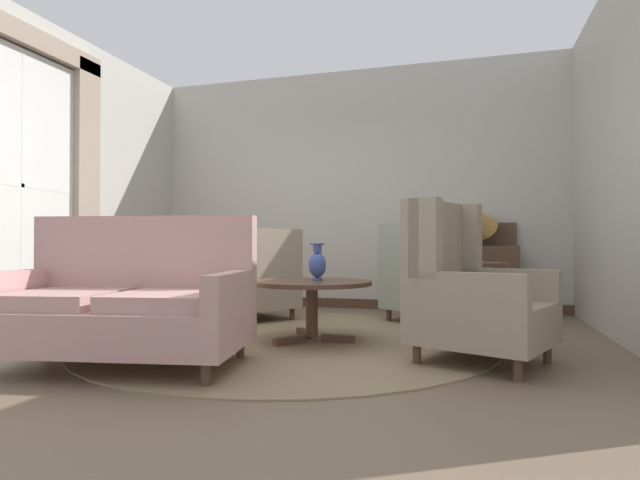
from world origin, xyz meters
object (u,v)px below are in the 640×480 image
armchair_near_sideboard (253,282)px  gramophone (476,222)px  settee (124,305)px  armchair_far_left (429,282)px  armchair_beside_settee (469,295)px  porcelain_vase (317,263)px  side_table (476,295)px  coffee_table (312,290)px  sideboard (471,275)px  armchair_foreground_right (144,284)px

armchair_near_sideboard → gramophone: (2.33, 1.02, 0.67)m
settee → armchair_far_left: armchair_far_left is taller
gramophone → armchair_beside_settee: bearing=-92.1°
porcelain_vase → armchair_near_sideboard: armchair_near_sideboard is taller
settee → gramophone: 4.01m
side_table → settee: bearing=-148.2°
coffee_table → settee: settee is taller
sideboard → gramophone: (0.05, -0.10, 0.61)m
side_table → gramophone: gramophone is taller
armchair_beside_settee → side_table: size_ratio=1.67×
settee → coffee_table: bearing=40.5°
armchair_near_sideboard → gramophone: gramophone is taller
coffee_table → armchair_foreground_right: armchair_foreground_right is taller
armchair_beside_settee → gramophone: (0.09, 2.45, 0.62)m
side_table → armchair_near_sideboard: bearing=161.0°
armchair_beside_settee → sideboard: size_ratio=1.03×
coffee_table → settee: 1.49m
armchair_far_left → settee: bearing=90.4°
armchair_near_sideboard → sideboard: 2.54m
settee → armchair_foreground_right: bearing=110.2°
porcelain_vase → armchair_beside_settee: (1.21, -0.42, -0.19)m
armchair_beside_settee → sideboard: (0.04, 2.54, 0.01)m
porcelain_vase → armchair_foreground_right: size_ratio=0.31×
armchair_far_left → side_table: 1.21m
settee → gramophone: size_ratio=2.90×
porcelain_vase → settee: size_ratio=0.18×
porcelain_vase → armchair_far_left: bearing=58.6°
settee → armchair_foreground_right: size_ratio=1.72×
coffee_table → porcelain_vase: size_ratio=3.17×
armchair_far_left → side_table: size_ratio=1.80×
armchair_beside_settee → gramophone: 2.53m
coffee_table → armchair_beside_settee: size_ratio=0.89×
porcelain_vase → sideboard: 2.47m
settee → sideboard: sideboard is taller
armchair_beside_settee → armchair_foreground_right: bearing=104.3°
porcelain_vase → armchair_far_left: 1.59m
porcelain_vase → armchair_near_sideboard: (-1.03, 1.01, -0.24)m
porcelain_vase → side_table: 1.31m
armchair_far_left → porcelain_vase: bearing=94.6°
armchair_far_left → side_table: armchair_far_left is taller
armchair_beside_settee → armchair_near_sideboard: bearing=80.2°
coffee_table → armchair_foreground_right: (-1.64, 0.05, 0.01)m
side_table → sideboard: size_ratio=0.62×
armchair_far_left → sideboard: size_ratio=1.11×
coffee_table → settee: bearing=-129.9°
gramophone → armchair_near_sideboard: bearing=-156.3°
armchair_far_left → sideboard: (0.43, 0.78, 0.04)m
armchair_beside_settee → sideboard: bearing=21.9°
gramophone → armchair_foreground_right: bearing=-145.8°
side_table → gramophone: 1.94m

